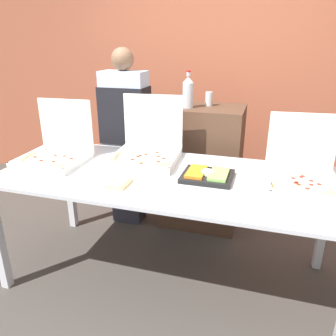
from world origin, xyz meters
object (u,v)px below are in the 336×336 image
at_px(soda_can_silver, 209,99).
at_px(soda_bottle, 188,92).
at_px(person_server_vest, 126,130).
at_px(pizza_box_near_right, 147,149).
at_px(veggie_tray, 207,175).
at_px(pizza_box_near_left, 302,174).
at_px(paper_plate_front_center, 119,184).
at_px(pizza_box_far_left, 56,151).

bearing_deg(soda_can_silver, soda_bottle, -137.23).
bearing_deg(soda_can_silver, person_server_vest, -161.30).
relative_size(pizza_box_near_right, veggie_tray, 1.59).
bearing_deg(veggie_tray, pizza_box_near_left, 5.74).
bearing_deg(paper_plate_front_center, soda_bottle, 81.26).
relative_size(pizza_box_near_right, person_server_vest, 0.32).
height_order(paper_plate_front_center, person_server_vest, person_server_vest).
bearing_deg(pizza_box_near_left, paper_plate_front_center, -167.29).
xyz_separation_m(pizza_box_near_left, veggie_tray, (-0.58, -0.06, -0.05)).
height_order(pizza_box_far_left, soda_can_silver, pizza_box_far_left).
bearing_deg(pizza_box_near_right, veggie_tray, -29.44).
relative_size(paper_plate_front_center, soda_can_silver, 1.84).
distance_m(pizza_box_far_left, person_server_vest, 0.75).
height_order(pizza_box_near_right, veggie_tray, pizza_box_near_right).
bearing_deg(person_server_vest, paper_plate_front_center, 111.48).
xyz_separation_m(pizza_box_far_left, soda_bottle, (0.82, 0.80, 0.37)).
distance_m(paper_plate_front_center, person_server_vest, 1.07).
xyz_separation_m(pizza_box_near_left, paper_plate_front_center, (-1.09, -0.34, -0.06)).
bearing_deg(soda_bottle, paper_plate_front_center, -98.74).
distance_m(pizza_box_near_left, pizza_box_near_right, 1.10).
distance_m(paper_plate_front_center, veggie_tray, 0.58).
relative_size(pizza_box_near_left, soda_bottle, 1.51).
bearing_deg(veggie_tray, soda_can_silver, 100.59).
height_order(soda_bottle, person_server_vest, person_server_vest).
height_order(pizza_box_far_left, paper_plate_front_center, pizza_box_far_left).
distance_m(veggie_tray, soda_can_silver, 1.03).
bearing_deg(paper_plate_front_center, pizza_box_far_left, 155.86).
distance_m(pizza_box_near_right, veggie_tray, 0.56).
distance_m(pizza_box_near_right, soda_can_silver, 0.84).
xyz_separation_m(veggie_tray, soda_can_silver, (-0.18, 0.95, 0.35)).
bearing_deg(person_server_vest, soda_bottle, -170.25).
bearing_deg(person_server_vest, pizza_box_near_left, 156.16).
xyz_separation_m(pizza_box_near_left, soda_bottle, (-0.92, 0.75, 0.37)).
distance_m(pizza_box_near_right, soda_bottle, 0.70).
bearing_deg(person_server_vest, veggie_tray, 141.50).
distance_m(pizza_box_near_right, paper_plate_front_center, 0.52).
bearing_deg(person_server_vest, pizza_box_far_left, 69.74).
distance_m(pizza_box_near_left, soda_can_silver, 1.21).
distance_m(paper_plate_front_center, soda_can_silver, 1.33).
distance_m(pizza_box_near_left, person_server_vest, 1.62).
bearing_deg(pizza_box_far_left, soda_can_silver, 41.36).
bearing_deg(soda_can_silver, paper_plate_front_center, -104.78).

